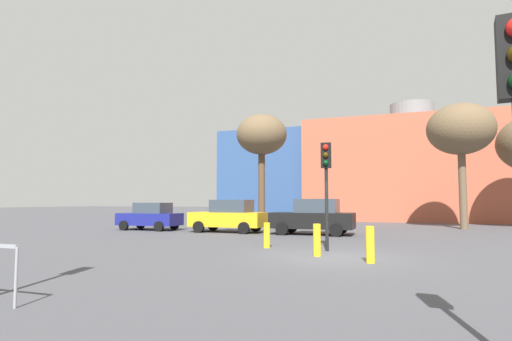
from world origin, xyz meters
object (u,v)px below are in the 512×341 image
Objects in this scene: bollard_yellow_1 at (317,240)px; bollard_yellow_2 at (370,245)px; parked_car_2 at (313,217)px; traffic_light_island at (326,171)px; parked_car_0 at (150,216)px; bare_tree_2 at (461,130)px; bare_tree_0 at (262,136)px; parked_car_1 at (229,216)px; bollard_yellow_0 at (267,235)px.

bollard_yellow_1 is 1.96m from bollard_yellow_2.
parked_car_2 is 7.40m from traffic_light_island.
parked_car_2 is at bearing 180.00° from parked_car_0.
bare_tree_0 is at bearing -173.40° from bare_tree_2.
parked_car_1 is 4.11× the size of bollard_yellow_1.
bare_tree_2 reaches higher than bollard_yellow_2.
parked_car_1 is 12.54m from bollard_yellow_2.
parked_car_2 is 4.14× the size of bollard_yellow_2.
parked_car_2 is (10.05, -0.00, 0.10)m from parked_car_0.
parked_car_1 reaches higher than bollard_yellow_2.
bollard_yellow_1 is at bearing 128.94° from parked_car_1.
traffic_light_island is at bearing -6.39° from bollard_yellow_0.
parked_car_2 is at bearing -49.73° from bare_tree_0.
parked_car_1 reaches higher than bollard_yellow_1.
traffic_light_island is 3.75× the size of bollard_yellow_1.
parked_car_2 is 12.01m from bare_tree_2.
traffic_light_island is (1.94, -6.89, 1.89)m from parked_car_2.
bare_tree_2 is (12.82, 7.25, 5.34)m from parked_car_1.
bare_tree_0 reaches higher than parked_car_2.
bollard_yellow_1 is (6.73, -8.33, -0.39)m from parked_car_1.
bollard_yellow_0 is 2.83m from bollard_yellow_1.
traffic_light_island reaches higher than bollard_yellow_1.
parked_car_0 is at bearing 145.83° from bollard_yellow_2.
bare_tree_2 is 7.78× the size of bollard_yellow_1.
bollard_yellow_2 is at bearing -104.83° from bare_tree_2.
bollard_yellow_1 reaches higher than bollard_yellow_0.
bollard_yellow_2 is (13.65, -9.26, -0.30)m from parked_car_0.
parked_car_0 is 4.06× the size of bollard_yellow_0.
parked_car_2 is 0.55× the size of bare_tree_0.
bollard_yellow_2 is (8.45, -9.26, -0.39)m from parked_car_1.
parked_car_0 is at bearing 0.00° from parked_car_1.
parked_car_0 is 11.73m from bollard_yellow_0.
bollard_yellow_1 is at bearing 102.71° from parked_car_2.
bollard_yellow_2 reaches higher than bollard_yellow_1.
bare_tree_0 is (-4.88, 5.76, 5.39)m from parked_car_2.
bare_tree_0 reaches higher than parked_car_0.
traffic_light_island reaches higher than bollard_yellow_2.
bare_tree_0 is 14.42m from bollard_yellow_0.
bare_tree_2 reaches higher than bollard_yellow_0.
bare_tree_0 is at bearing 115.63° from bollard_yellow_1.
bollard_yellow_2 is at bearing -28.56° from bollard_yellow_1.
bare_tree_2 reaches higher than bollard_yellow_1.
bare_tree_2 reaches higher than bare_tree_0.
bollard_yellow_2 is (1.66, -2.38, -2.30)m from traffic_light_island.
parked_car_2 is at bearing -170.45° from traffic_light_island.
bollard_yellow_2 is (1.72, -0.93, 0.01)m from bollard_yellow_1.
parked_car_2 reaches higher than bollard_yellow_1.
parked_car_0 reaches higher than bollard_yellow_1.
parked_car_0 is 0.91× the size of parked_car_1.
bare_tree_0 is 8.37× the size of bollard_yellow_0.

